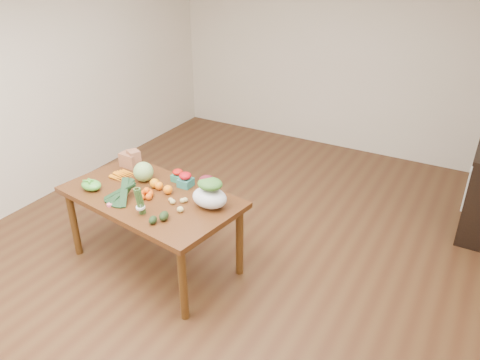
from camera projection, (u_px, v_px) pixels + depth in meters
The scene contains 24 objects.
floor at pixel (232, 245), 4.77m from camera, with size 6.00×6.00×0.00m, color #51341B.
room_walls at pixel (230, 120), 4.15m from camera, with size 5.02×6.02×2.70m.
dining_table at pixel (154, 230), 4.35m from camera, with size 1.61×0.90×0.75m, color #562D14.
dish_towel at pixel (467, 186), 4.75m from camera, with size 0.02×0.28×0.45m, color white.
paper_bag at pixel (130, 158), 4.66m from camera, with size 0.24×0.20×0.17m, color #996244, non-canonical shape.
cabbage at pixel (143, 172), 4.38m from camera, with size 0.19×0.19×0.19m, color #8DB065.
strawberry_basket_a at pixel (178, 176), 4.40m from camera, with size 0.10×0.10×0.09m, color red, non-canonical shape.
strawberry_basket_b at pixel (186, 181), 4.29m from camera, with size 0.12×0.12×0.11m, color red, non-canonical shape.
orange_a at pixel (155, 183), 4.28m from camera, with size 0.09×0.09×0.09m, color orange.
orange_b at pixel (159, 186), 4.25m from camera, with size 0.08×0.08×0.08m, color #FF600F.
orange_c at pixel (168, 190), 4.18m from camera, with size 0.08×0.08×0.08m, color orange.
mandarin_cluster at pixel (147, 192), 4.13m from camera, with size 0.18×0.18×0.09m, color #E6560E, non-canonical shape.
carrots at pixel (123, 175), 4.48m from camera, with size 0.22×0.22×0.03m, color orange, non-canonical shape.
snap_pea_bag at pixel (91, 185), 4.25m from camera, with size 0.20×0.15×0.09m, color #53B33C.
kale_bunch at pixel (118, 193), 4.04m from camera, with size 0.32×0.40×0.16m, color black, non-canonical shape.
asparagus_bundle at pixel (140, 201), 3.83m from camera, with size 0.08×0.08×0.25m, color #437435, non-canonical shape.
potato_a at pixel (171, 200), 4.06m from camera, with size 0.04×0.04×0.04m, color tan.
potato_b at pixel (173, 202), 4.02m from camera, with size 0.05×0.05×0.04m, color #D4BF7A.
potato_c at pixel (183, 201), 4.04m from camera, with size 0.05×0.04×0.04m, color #D0BE78.
potato_d at pixel (185, 200), 4.05m from camera, with size 0.05×0.04×0.04m, color tan.
potato_e at pixel (180, 209), 3.91m from camera, with size 0.06×0.05×0.05m, color #D3C87A.
avocado_a at pixel (153, 220), 3.75m from camera, with size 0.06×0.09×0.06m, color black.
avocado_b at pixel (164, 216), 3.79m from camera, with size 0.07×0.11×0.07m, color black.
salad_bag at pixel (209, 194), 3.94m from camera, with size 0.31×0.24×0.24m, color silver, non-canonical shape.
Camera 1 is at (2.00, -3.38, 2.80)m, focal length 35.00 mm.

